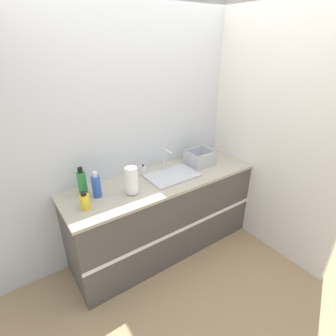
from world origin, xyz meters
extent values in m
plane|color=tan|center=(0.00, 0.00, 0.00)|extent=(12.00, 12.00, 0.00)
cube|color=silver|center=(0.00, 0.65, 1.30)|extent=(4.42, 0.06, 2.60)
cube|color=silver|center=(1.04, 0.31, 1.30)|extent=(0.06, 2.62, 2.60)
cube|color=#514C47|center=(0.00, 0.31, 0.43)|extent=(2.02, 0.62, 0.86)
cube|color=white|center=(0.00, 0.00, 0.43)|extent=(2.02, 0.01, 0.04)
cube|color=#B2A893|center=(0.00, 0.31, 0.88)|extent=(2.04, 0.65, 0.03)
cube|color=silver|center=(0.11, 0.30, 0.90)|extent=(0.52, 0.35, 0.02)
cylinder|color=silver|center=(0.11, 0.45, 1.03)|extent=(0.02, 0.02, 0.24)
cylinder|color=silver|center=(0.11, 0.38, 1.15)|extent=(0.02, 0.15, 0.02)
cylinder|color=#4C4C51|center=(-0.39, 0.24, 0.90)|extent=(0.09, 0.09, 0.01)
cylinder|color=white|center=(-0.39, 0.24, 1.03)|extent=(0.12, 0.12, 0.25)
cube|color=#B7BABF|center=(0.54, 0.37, 0.90)|extent=(0.28, 0.25, 0.01)
cube|color=#B7BABF|center=(0.54, 0.25, 0.98)|extent=(0.28, 0.01, 0.15)
cube|color=#B7BABF|center=(0.54, 0.49, 0.98)|extent=(0.28, 0.01, 0.15)
cube|color=#B7BABF|center=(0.40, 0.37, 0.98)|extent=(0.01, 0.25, 0.15)
cube|color=#B7BABF|center=(0.67, 0.37, 0.98)|extent=(0.01, 0.25, 0.15)
cylinder|color=yellow|center=(-0.83, 0.24, 0.96)|extent=(0.08, 0.08, 0.13)
cylinder|color=black|center=(-0.83, 0.24, 1.04)|extent=(0.05, 0.05, 0.03)
cylinder|color=#2D56B7|center=(-0.68, 0.36, 0.99)|extent=(0.08, 0.08, 0.20)
cylinder|color=silver|center=(-0.68, 0.36, 1.12)|extent=(0.04, 0.04, 0.04)
cylinder|color=#2D8C3D|center=(-0.77, 0.48, 1.00)|extent=(0.08, 0.08, 0.22)
cylinder|color=black|center=(-0.77, 0.48, 1.14)|extent=(0.04, 0.04, 0.05)
cylinder|color=silver|center=(-0.12, 0.51, 0.94)|extent=(0.05, 0.05, 0.10)
cylinder|color=black|center=(-0.12, 0.51, 1.00)|extent=(0.02, 0.02, 0.02)
camera|label=1|loc=(-1.31, -1.66, 2.16)|focal=28.00mm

